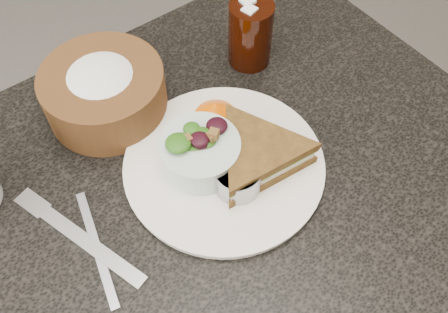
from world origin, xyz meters
TOP-DOWN VIEW (x-y plane):
  - dining_table at (0.00, 0.00)m, footprint 1.00×0.70m
  - dinner_plate at (0.07, -0.00)m, footprint 0.30×0.30m
  - sandwich at (0.11, -0.03)m, footprint 0.20×0.20m
  - salad_bowl at (0.04, 0.02)m, footprint 0.12×0.12m
  - dressing_ramekin at (0.06, -0.05)m, footprint 0.07×0.07m
  - orange_wedge at (0.11, 0.08)m, footprint 0.10×0.10m
  - fork at (-0.16, 0.01)m, footprint 0.08×0.21m
  - knife at (-0.15, -0.00)m, footprint 0.05×0.18m
  - bread_basket at (-0.02, 0.20)m, footprint 0.20×0.20m
  - cola_glass at (0.24, 0.16)m, footprint 0.07×0.07m

SIDE VIEW (x-z plane):
  - dining_table at x=0.00m, z-range 0.00..0.75m
  - knife at x=-0.15m, z-range 0.75..0.75m
  - fork at x=-0.16m, z-range 0.75..0.76m
  - dinner_plate at x=0.07m, z-range 0.75..0.76m
  - orange_wedge at x=0.11m, z-range 0.76..0.79m
  - dressing_ramekin at x=0.06m, z-range 0.76..0.80m
  - sandwich at x=0.11m, z-range 0.76..0.81m
  - salad_bowl at x=0.04m, z-range 0.76..0.83m
  - bread_basket at x=-0.02m, z-range 0.75..0.86m
  - cola_glass at x=0.24m, z-range 0.75..0.88m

